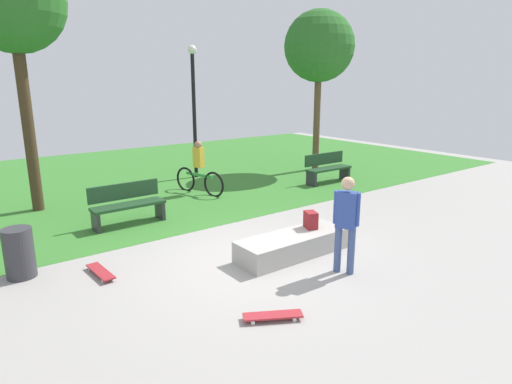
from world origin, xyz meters
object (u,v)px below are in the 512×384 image
backpack_on_ledge (311,220)px  tree_leaning_ash (12,3)px  skater_performing_trick (346,218)px  park_bench_near_lamppost (127,203)px  cyclist_on_bicycle (199,171)px  concrete_ledge (293,245)px  park_bench_far_right (327,167)px  skateboard_by_ledge (273,315)px  trash_bin (19,253)px  tree_young_birch (319,47)px  skateboard_spare (101,272)px  lamp_post (194,99)px

backpack_on_ledge → tree_leaning_ash: bearing=53.8°
skater_performing_trick → park_bench_near_lamppost: (-1.91, 4.62, -0.47)m
cyclist_on_bicycle → concrete_ledge: bearing=-100.3°
park_bench_far_right → concrete_ledge: bearing=-141.8°
skateboard_by_ledge → trash_bin: 4.28m
cyclist_on_bicycle → skateboard_by_ledge: bearing=-111.9°
skater_performing_trick → tree_young_birch: bearing=48.6°
park_bench_far_right → skater_performing_trick: bearing=-133.6°
backpack_on_ledge → tree_leaning_ash: (-3.62, 5.87, 4.21)m
backpack_on_ledge → park_bench_near_lamppost: size_ratio=0.20×
concrete_ledge → skateboard_spare: 3.35m
skateboard_by_ledge → skateboard_spare: 3.11m
skateboard_spare → trash_bin: (-1.04, 0.72, 0.35)m
concrete_ledge → skateboard_by_ledge: (-1.72, -1.52, -0.13)m
skater_performing_trick → trash_bin: (-4.32, 3.05, -0.54)m
concrete_ledge → tree_young_birch: (5.97, 5.50, 4.00)m
skateboard_by_ledge → skateboard_spare: bearing=116.5°
concrete_ledge → skater_performing_trick: 1.32m
park_bench_near_lamppost → tree_leaning_ash: (-1.37, 2.41, 4.28)m
concrete_ledge → backpack_on_ledge: 0.63m
lamp_post → cyclist_on_bicycle: bearing=-117.1°
concrete_ledge → skateboard_by_ledge: bearing=-138.4°
park_bench_far_right → trash_bin: (-8.93, -1.80, -0.07)m
skateboard_by_ledge → cyclist_on_bicycle: size_ratio=0.45×
skater_performing_trick → lamp_post: lamp_post is taller
skateboard_by_ledge → tree_young_birch: tree_young_birch is taller
skater_performing_trick → skateboard_spare: 4.12m
backpack_on_ledge → lamp_post: (1.40, 6.86, 1.99)m
concrete_ledge → tree_young_birch: size_ratio=0.41×
backpack_on_ledge → skater_performing_trick: bearing=-174.2°
cyclist_on_bicycle → lamp_post: bearing=62.9°
tree_leaning_ash → park_bench_near_lamppost: bearing=-60.4°
lamp_post → backpack_on_ledge: bearing=-101.5°
tree_leaning_ash → trash_bin: (-1.04, -3.98, -4.35)m
park_bench_far_right → trash_bin: 9.11m
park_bench_near_lamppost → tree_young_birch: (7.71, 1.95, 3.72)m
park_bench_near_lamppost → trash_bin: (-2.41, -1.57, -0.07)m
tree_young_birch → skateboard_by_ledge: bearing=-137.6°
tree_young_birch → trash_bin: tree_young_birch is taller
concrete_ledge → lamp_post: size_ratio=0.53×
skater_performing_trick → cyclist_on_bicycle: skater_performing_trick is taller
cyclist_on_bicycle → park_bench_near_lamppost: bearing=-151.4°
skateboard_by_ledge → park_bench_near_lamppost: (-0.02, 5.07, 0.42)m
concrete_ledge → park_bench_far_right: park_bench_far_right is taller
park_bench_near_lamppost → skateboard_spare: bearing=-120.8°
skater_performing_trick → park_bench_near_lamppost: bearing=112.5°
park_bench_far_right → lamp_post: (-2.88, 3.17, 2.06)m
backpack_on_ledge → tree_young_birch: tree_young_birch is taller
concrete_ledge → backpack_on_ledge: size_ratio=6.86×
tree_young_birch → trash_bin: (-10.12, -3.52, -3.78)m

